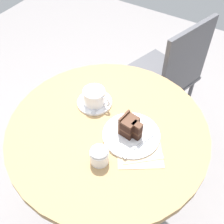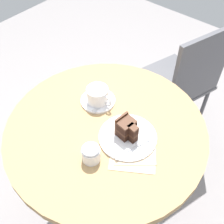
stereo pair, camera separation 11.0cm
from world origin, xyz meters
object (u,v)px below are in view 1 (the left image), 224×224
(teaspoon, at_px, (98,109))
(napkin, at_px, (139,147))
(fork, at_px, (135,148))
(cafe_chair, at_px, (169,74))
(coffee_cup, at_px, (95,97))
(cake_plate, at_px, (131,135))
(cake_slice, at_px, (130,126))
(saucer, at_px, (95,102))
(sugar_pot, at_px, (99,155))

(teaspoon, distance_m, napkin, 0.24)
(fork, distance_m, cafe_chair, 0.75)
(coffee_cup, bearing_deg, cafe_chair, 78.95)
(cake_plate, distance_m, cake_slice, 0.05)
(napkin, bearing_deg, fork, -109.90)
(fork, bearing_deg, napkin, 179.18)
(cake_slice, relative_size, cafe_chair, 0.10)
(saucer, xyz_separation_m, cake_slice, (0.21, -0.07, 0.05))
(coffee_cup, xyz_separation_m, teaspoon, (0.03, -0.03, -0.03))
(coffee_cup, height_order, sugar_pot, coffee_cup)
(sugar_pot, bearing_deg, cafe_chair, 93.89)
(saucer, distance_m, sugar_pot, 0.29)
(cake_slice, xyz_separation_m, cafe_chair, (-0.09, 0.65, -0.26))
(coffee_cup, distance_m, cake_slice, 0.21)
(coffee_cup, relative_size, sugar_pot, 1.72)
(cafe_chair, bearing_deg, sugar_pot, 21.05)
(cafe_chair, relative_size, sugar_pot, 12.42)
(teaspoon, xyz_separation_m, cafe_chair, (0.08, 0.61, -0.22))
(fork, distance_m, sugar_pot, 0.14)
(saucer, height_order, cake_plate, cake_plate)
(teaspoon, distance_m, cake_slice, 0.18)
(cake_plate, relative_size, sugar_pot, 3.09)
(saucer, relative_size, napkin, 0.62)
(cake_slice, xyz_separation_m, napkin, (0.06, -0.03, -0.05))
(cake_slice, height_order, napkin, cake_slice)
(sugar_pot, bearing_deg, cake_slice, 78.03)
(saucer, bearing_deg, coffee_cup, -42.18)
(fork, height_order, cafe_chair, cafe_chair)
(teaspoon, xyz_separation_m, napkin, (0.23, -0.07, -0.01))
(coffee_cup, height_order, fork, coffee_cup)
(cake_slice, relative_size, sugar_pot, 1.21)
(fork, bearing_deg, saucer, -96.63)
(cake_plate, relative_size, fork, 1.50)
(cake_slice, distance_m, cafe_chair, 0.70)
(napkin, bearing_deg, coffee_cup, 159.60)
(saucer, bearing_deg, cafe_chair, 78.32)
(cake_plate, distance_m, fork, 0.07)
(teaspoon, bearing_deg, cake_slice, 88.36)
(cake_slice, relative_size, napkin, 0.36)
(saucer, relative_size, sugar_pot, 2.07)
(cafe_chair, bearing_deg, cake_slice, 24.92)
(saucer, bearing_deg, cake_slice, -18.53)
(coffee_cup, height_order, cake_plate, coffee_cup)
(cake_plate, bearing_deg, cake_slice, 168.12)
(teaspoon, relative_size, cafe_chair, 0.12)
(cake_plate, bearing_deg, fork, -51.41)
(saucer, xyz_separation_m, coffee_cup, (0.01, -0.01, 0.04))
(coffee_cup, xyz_separation_m, napkin, (0.26, -0.10, -0.04))
(coffee_cup, xyz_separation_m, cake_plate, (0.21, -0.07, -0.04))
(teaspoon, distance_m, cafe_chair, 0.65)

